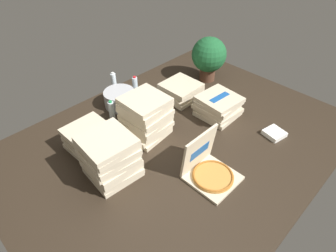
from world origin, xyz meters
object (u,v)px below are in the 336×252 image
(pizza_stack_center_far, at_px, (180,90))
(pizza_stack_right_near, at_px, (90,138))
(water_bottle_0, at_px, (124,107))
(potted_plant, at_px, (209,56))
(pizza_stack_left_mid, at_px, (110,157))
(napkin_pile, at_px, (274,133))
(water_bottle_2, at_px, (114,83))
(water_bottle_4, at_px, (132,106))
(water_bottle_5, at_px, (140,98))
(open_pizza_box, at_px, (209,170))
(pizza_stack_left_far, at_px, (218,106))
(ice_bucket, at_px, (120,99))
(water_bottle_1, at_px, (135,87))
(water_bottle_3, at_px, (112,112))
(pizza_stack_right_mid, at_px, (146,117))

(pizza_stack_center_far, distance_m, pizza_stack_right_near, 1.18)
(water_bottle_0, height_order, potted_plant, potted_plant)
(pizza_stack_center_far, bearing_deg, pizza_stack_left_mid, -162.81)
(pizza_stack_left_mid, xyz_separation_m, napkin_pile, (1.40, -0.71, -0.18))
(pizza_stack_right_near, bearing_deg, water_bottle_2, 40.04)
(potted_plant, bearing_deg, water_bottle_4, 175.54)
(water_bottle_4, height_order, water_bottle_5, same)
(open_pizza_box, xyz_separation_m, water_bottle_5, (0.24, 1.13, 0.04))
(pizza_stack_left_mid, bearing_deg, pizza_stack_left_far, -5.37)
(water_bottle_4, bearing_deg, open_pizza_box, -95.05)
(water_bottle_5, bearing_deg, ice_bucket, 122.75)
(water_bottle_2, bearing_deg, water_bottle_1, -64.13)
(water_bottle_0, relative_size, water_bottle_3, 1.00)
(pizza_stack_left_far, bearing_deg, potted_plant, 47.60)
(pizza_stack_right_near, height_order, water_bottle_5, water_bottle_5)
(water_bottle_3, bearing_deg, pizza_stack_right_mid, -72.29)
(open_pizza_box, height_order, water_bottle_5, open_pizza_box)
(ice_bucket, xyz_separation_m, water_bottle_3, (-0.23, -0.17, 0.03))
(pizza_stack_left_mid, distance_m, pizza_stack_right_near, 0.41)
(pizza_stack_left_far, height_order, water_bottle_1, water_bottle_1)
(pizza_stack_center_far, xyz_separation_m, ice_bucket, (-0.58, 0.36, -0.00))
(napkin_pile, bearing_deg, water_bottle_2, 109.73)
(pizza_stack_left_far, relative_size, pizza_stack_right_near, 1.04)
(water_bottle_1, relative_size, water_bottle_2, 1.00)
(pizza_stack_right_mid, distance_m, pizza_stack_center_far, 0.72)
(open_pizza_box, relative_size, water_bottle_5, 1.59)
(pizza_stack_left_mid, bearing_deg, water_bottle_0, 43.99)
(open_pizza_box, bearing_deg, pizza_stack_right_near, 116.39)
(pizza_stack_right_near, relative_size, water_bottle_1, 1.58)
(water_bottle_2, relative_size, napkin_pile, 1.43)
(open_pizza_box, distance_m, pizza_stack_left_mid, 0.81)
(open_pizza_box, bearing_deg, pizza_stack_center_far, 54.30)
(open_pizza_box, height_order, pizza_stack_center_far, open_pizza_box)
(water_bottle_3, bearing_deg, pizza_stack_center_far, -13.01)
(pizza_stack_right_mid, bearing_deg, water_bottle_4, 73.65)
(pizza_stack_left_far, distance_m, water_bottle_0, 0.97)
(pizza_stack_center_far, bearing_deg, water_bottle_5, 160.22)
(open_pizza_box, relative_size, water_bottle_0, 1.59)
(water_bottle_4, bearing_deg, water_bottle_1, 44.95)
(pizza_stack_center_far, xyz_separation_m, water_bottle_5, (-0.45, 0.16, 0.03))
(pizza_stack_left_far, bearing_deg, water_bottle_4, 135.16)
(potted_plant, distance_m, napkin_pile, 1.22)
(ice_bucket, bearing_deg, potted_plant, -16.38)
(open_pizza_box, xyz_separation_m, water_bottle_1, (0.35, 1.35, 0.04))
(open_pizza_box, bearing_deg, water_bottle_1, 75.25)
(water_bottle_0, bearing_deg, napkin_pile, -56.53)
(pizza_stack_left_far, height_order, water_bottle_4, water_bottle_4)
(ice_bucket, xyz_separation_m, water_bottle_5, (0.13, -0.20, 0.03))
(napkin_pile, bearing_deg, pizza_stack_right_mid, 133.22)
(water_bottle_0, relative_size, water_bottle_2, 1.00)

